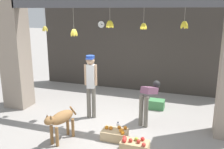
{
  "coord_description": "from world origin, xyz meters",
  "views": [
    {
      "loc": [
        2.07,
        -5.65,
        2.87
      ],
      "look_at": [
        0.0,
        0.45,
        1.2
      ],
      "focal_mm": 40.0,
      "sensor_mm": 36.0,
      "label": 1
    }
  ],
  "objects_px": {
    "shopkeeper": "(91,81)",
    "fruit_crate_apples": "(134,146)",
    "water_bottle": "(118,127)",
    "wall_clock": "(101,24)",
    "dog": "(61,119)",
    "worker_stooping": "(148,98)",
    "produce_box_green": "(157,104)",
    "fruit_crate_oranges": "(115,134)"
  },
  "relations": [
    {
      "from": "shopkeeper",
      "to": "fruit_crate_apples",
      "type": "bearing_deg",
      "value": 127.39
    },
    {
      "from": "dog",
      "to": "wall_clock",
      "type": "bearing_deg",
      "value": -157.3
    },
    {
      "from": "worker_stooping",
      "to": "fruit_crate_oranges",
      "type": "bearing_deg",
      "value": -99.15
    },
    {
      "from": "dog",
      "to": "produce_box_green",
      "type": "relative_size",
      "value": 2.13
    },
    {
      "from": "water_bottle",
      "to": "wall_clock",
      "type": "bearing_deg",
      "value": 117.08
    },
    {
      "from": "water_bottle",
      "to": "wall_clock",
      "type": "xyz_separation_m",
      "value": [
        -1.68,
        3.29,
        2.25
      ]
    },
    {
      "from": "fruit_crate_apples",
      "to": "shopkeeper",
      "type": "bearing_deg",
      "value": 139.04
    },
    {
      "from": "produce_box_green",
      "to": "water_bottle",
      "type": "xyz_separation_m",
      "value": [
        -0.67,
        -1.73,
        -0.03
      ]
    },
    {
      "from": "wall_clock",
      "to": "dog",
      "type": "bearing_deg",
      "value": -81.52
    },
    {
      "from": "worker_stooping",
      "to": "shopkeeper",
      "type": "bearing_deg",
      "value": -156.89
    },
    {
      "from": "fruit_crate_oranges",
      "to": "produce_box_green",
      "type": "relative_size",
      "value": 1.25
    },
    {
      "from": "fruit_crate_oranges",
      "to": "wall_clock",
      "type": "distance_m",
      "value": 4.66
    },
    {
      "from": "shopkeeper",
      "to": "produce_box_green",
      "type": "height_order",
      "value": "shopkeeper"
    },
    {
      "from": "fruit_crate_oranges",
      "to": "water_bottle",
      "type": "bearing_deg",
      "value": 97.2
    },
    {
      "from": "fruit_crate_oranges",
      "to": "water_bottle",
      "type": "relative_size",
      "value": 2.44
    },
    {
      "from": "worker_stooping",
      "to": "produce_box_green",
      "type": "distance_m",
      "value": 1.21
    },
    {
      "from": "shopkeeper",
      "to": "fruit_crate_apples",
      "type": "relative_size",
      "value": 3.0
    },
    {
      "from": "dog",
      "to": "produce_box_green",
      "type": "bearing_deg",
      "value": 160.68
    },
    {
      "from": "shopkeeper",
      "to": "water_bottle",
      "type": "distance_m",
      "value": 1.41
    },
    {
      "from": "dog",
      "to": "fruit_crate_apples",
      "type": "xyz_separation_m",
      "value": [
        1.67,
        0.07,
        -0.39
      ]
    },
    {
      "from": "dog",
      "to": "produce_box_green",
      "type": "distance_m",
      "value": 3.15
    },
    {
      "from": "dog",
      "to": "fruit_crate_oranges",
      "type": "height_order",
      "value": "dog"
    },
    {
      "from": "shopkeeper",
      "to": "produce_box_green",
      "type": "bearing_deg",
      "value": -154.67
    },
    {
      "from": "fruit_crate_oranges",
      "to": "worker_stooping",
      "type": "bearing_deg",
      "value": 62.72
    },
    {
      "from": "shopkeeper",
      "to": "fruit_crate_oranges",
      "type": "distance_m",
      "value": 1.63
    },
    {
      "from": "water_bottle",
      "to": "shopkeeper",
      "type": "bearing_deg",
      "value": 150.52
    },
    {
      "from": "fruit_crate_oranges",
      "to": "fruit_crate_apples",
      "type": "distance_m",
      "value": 0.69
    },
    {
      "from": "dog",
      "to": "wall_clock",
      "type": "relative_size",
      "value": 3.71
    },
    {
      "from": "fruit_crate_apples",
      "to": "wall_clock",
      "type": "bearing_deg",
      "value": 119.18
    },
    {
      "from": "dog",
      "to": "fruit_crate_apples",
      "type": "height_order",
      "value": "dog"
    },
    {
      "from": "shopkeeper",
      "to": "fruit_crate_apples",
      "type": "height_order",
      "value": "shopkeeper"
    },
    {
      "from": "dog",
      "to": "wall_clock",
      "type": "xyz_separation_m",
      "value": [
        -0.62,
        4.17,
        1.83
      ]
    },
    {
      "from": "shopkeeper",
      "to": "water_bottle",
      "type": "xyz_separation_m",
      "value": [
        0.93,
        -0.53,
        -0.92
      ]
    },
    {
      "from": "wall_clock",
      "to": "water_bottle",
      "type": "bearing_deg",
      "value": -62.92
    },
    {
      "from": "shopkeeper",
      "to": "fruit_crate_oranges",
      "type": "height_order",
      "value": "shopkeeper"
    },
    {
      "from": "produce_box_green",
      "to": "wall_clock",
      "type": "relative_size",
      "value": 1.74
    },
    {
      "from": "produce_box_green",
      "to": "worker_stooping",
      "type": "bearing_deg",
      "value": -93.67
    },
    {
      "from": "dog",
      "to": "worker_stooping",
      "type": "height_order",
      "value": "worker_stooping"
    },
    {
      "from": "produce_box_green",
      "to": "wall_clock",
      "type": "height_order",
      "value": "wall_clock"
    },
    {
      "from": "worker_stooping",
      "to": "water_bottle",
      "type": "xyz_separation_m",
      "value": [
        -0.6,
        -0.66,
        -0.6
      ]
    },
    {
      "from": "shopkeeper",
      "to": "worker_stooping",
      "type": "distance_m",
      "value": 1.57
    },
    {
      "from": "wall_clock",
      "to": "produce_box_green",
      "type": "bearing_deg",
      "value": -33.61
    }
  ]
}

